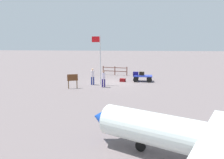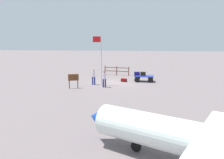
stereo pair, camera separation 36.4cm
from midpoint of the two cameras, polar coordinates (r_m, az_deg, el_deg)
name	(u,v)px [view 1 (the left image)]	position (r m, az deg, el deg)	size (l,w,h in m)	color
ground_plane	(113,82)	(23.97, -0.08, -0.73)	(120.00, 120.00, 0.00)	slate
luggage_cart	(142,77)	(24.65, 7.22, 0.62)	(2.09, 1.42, 0.65)	#2C3DB7
suitcase_maroon	(136,73)	(24.67, 5.55, 1.51)	(0.61, 0.37, 0.37)	navy
suitcase_dark	(142,74)	(24.64, 7.05, 1.48)	(0.58, 0.48, 0.38)	black
suitcase_grey	(123,80)	(24.35, 2.26, -0.16)	(0.66, 0.51, 0.34)	maroon
worker_lead	(103,78)	(21.48, -2.63, 0.43)	(0.37, 0.37, 1.59)	navy
worker_trailing	(93,75)	(22.65, -5.36, 1.04)	(0.36, 0.36, 1.67)	navy
airplane_near	(209,141)	(8.75, 21.93, -14.11)	(9.30, 6.22, 2.95)	white
flagpole	(99,56)	(22.22, -3.64, 5.79)	(0.86, 0.15, 4.87)	silver
signboard	(73,79)	(21.31, -10.35, 0.12)	(0.94, 0.35, 1.33)	#4C3319
wooden_fence	(115,70)	(28.60, 0.36, 2.37)	(3.15, 0.78, 1.12)	brown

